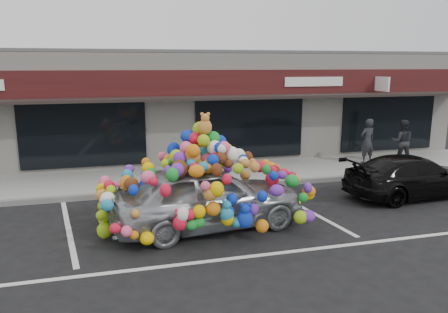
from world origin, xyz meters
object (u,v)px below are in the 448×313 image
object	(u,v)px
toy_car	(207,189)
pedestrian_a	(367,141)
pedestrian_b	(402,141)
black_sedan	(413,176)

from	to	relation	value
toy_car	pedestrian_a	size ratio (longest dim) A/B	2.98
toy_car	pedestrian_b	world-z (taller)	toy_car
black_sedan	pedestrian_b	distance (m)	3.99
toy_car	pedestrian_b	xyz separation A→B (m)	(8.46, 4.25, 0.01)
black_sedan	toy_car	bearing A→B (deg)	94.21
black_sedan	pedestrian_a	world-z (taller)	pedestrian_a
pedestrian_a	pedestrian_b	xyz separation A→B (m)	(1.31, -0.26, -0.03)
black_sedan	pedestrian_b	bearing A→B (deg)	-35.62
toy_car	black_sedan	distance (m)	6.42
black_sedan	pedestrian_a	xyz separation A→B (m)	(0.79, 3.63, 0.39)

